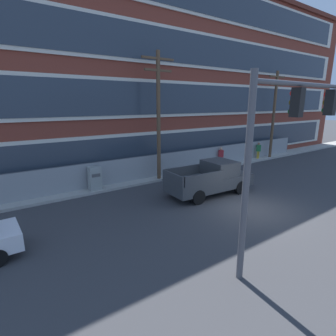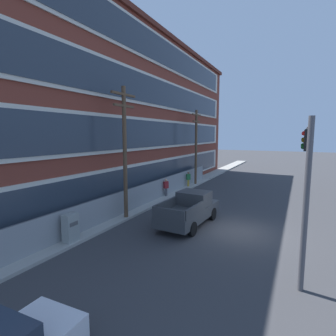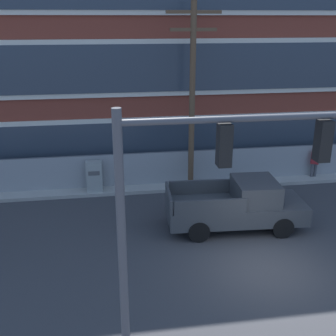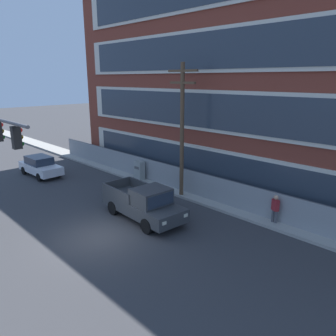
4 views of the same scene
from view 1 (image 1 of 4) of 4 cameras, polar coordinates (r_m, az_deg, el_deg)
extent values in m
plane|color=#38383A|center=(14.22, 18.08, -8.61)|extent=(160.00, 160.00, 0.00)
cube|color=#9E9B93|center=(19.50, -0.18, -1.53)|extent=(80.00, 1.74, 0.16)
cube|color=brown|center=(26.83, 2.05, 18.06)|extent=(39.70, 10.19, 14.41)
cube|color=beige|center=(23.09, 9.68, 5.53)|extent=(36.52, 0.10, 2.59)
cube|color=#2D3844|center=(23.04, 9.78, 5.51)|extent=(34.93, 0.06, 2.16)
cube|color=beige|center=(22.85, 10.06, 14.50)|extent=(36.52, 0.10, 2.59)
cube|color=#2D3844|center=(22.81, 10.17, 14.50)|extent=(34.93, 0.06, 2.16)
cube|color=beige|center=(23.18, 10.47, 23.44)|extent=(36.52, 0.10, 2.59)
cube|color=#2D3844|center=(23.13, 10.58, 23.45)|extent=(34.93, 0.06, 2.16)
cube|color=beige|center=(24.05, 10.91, 31.93)|extent=(36.52, 0.10, 2.59)
cube|color=#2D3844|center=(24.01, 11.03, 31.95)|extent=(34.93, 0.06, 2.16)
cube|color=gray|center=(18.86, -2.28, 0.39)|extent=(32.91, 0.04, 1.74)
cylinder|color=#4C4C51|center=(30.84, 24.49, 4.47)|extent=(0.06, 0.06, 1.74)
cylinder|color=#4C4C51|center=(18.67, -2.30, 2.98)|extent=(32.91, 0.05, 0.05)
cylinder|color=#4C4C51|center=(7.79, 16.63, -3.15)|extent=(0.20, 0.20, 6.16)
cylinder|color=#4C4C51|center=(9.88, 28.60, 15.62)|extent=(5.68, 0.14, 0.14)
cube|color=black|center=(9.29, 26.31, 12.67)|extent=(0.28, 0.32, 0.90)
cylinder|color=red|center=(9.39, 25.52, 14.47)|extent=(0.04, 0.18, 0.18)
cylinder|color=#503E08|center=(9.38, 25.33, 12.77)|extent=(0.04, 0.18, 0.18)
cylinder|color=#0A4011|center=(9.39, 25.15, 11.07)|extent=(0.04, 0.18, 0.18)
cube|color=black|center=(11.25, 31.89, 12.01)|extent=(0.28, 0.32, 0.90)
cylinder|color=red|center=(11.32, 31.22, 13.52)|extent=(0.04, 0.18, 0.18)
cylinder|color=#503E08|center=(11.32, 31.04, 12.11)|extent=(0.04, 0.18, 0.18)
cylinder|color=#0A4011|center=(11.32, 30.86, 10.71)|extent=(0.04, 0.18, 0.18)
cube|color=#383A3D|center=(15.71, 9.05, -3.01)|extent=(5.39, 2.33, 0.70)
cube|color=#383A3D|center=(15.99, 11.17, 0.07)|extent=(1.69, 1.96, 0.84)
cube|color=#283342|center=(16.54, 13.24, 0.42)|extent=(0.15, 1.68, 0.63)
cube|color=#383A3D|center=(15.56, 3.50, -0.62)|extent=(2.65, 0.26, 0.56)
cube|color=#383A3D|center=(14.09, 8.01, -2.29)|extent=(2.65, 0.26, 0.56)
cube|color=#383A3D|center=(14.03, 1.04, -2.23)|extent=(0.21, 1.97, 0.56)
cylinder|color=black|center=(17.50, 10.94, -2.52)|extent=(0.81, 0.30, 0.80)
cylinder|color=black|center=(16.24, 15.44, -4.08)|extent=(0.81, 0.30, 0.80)
cylinder|color=black|center=(15.60, 2.29, -4.31)|extent=(0.81, 0.30, 0.80)
cylinder|color=black|center=(14.17, 6.58, -6.32)|extent=(0.81, 0.30, 0.80)
cube|color=white|center=(17.96, 14.03, -0.76)|extent=(0.07, 0.24, 0.16)
cube|color=white|center=(17.04, 17.46, -1.79)|extent=(0.07, 0.24, 0.16)
cylinder|color=brown|center=(17.68, -2.07, 10.60)|extent=(0.26, 0.26, 8.51)
cube|color=brown|center=(17.86, -2.19, 22.72)|extent=(2.37, 0.14, 0.14)
cube|color=brown|center=(17.77, -2.16, 20.49)|extent=(2.01, 0.14, 0.14)
cylinder|color=brown|center=(27.08, 21.98, 10.38)|extent=(0.26, 0.26, 8.12)
cube|color=brown|center=(27.15, 22.69, 17.88)|extent=(2.25, 0.14, 0.14)
cube|color=brown|center=(27.10, 22.55, 16.41)|extent=(1.92, 0.14, 0.14)
cube|color=#939993|center=(16.44, -15.61, -2.44)|extent=(0.73, 0.49, 1.59)
cube|color=#515151|center=(16.12, -15.37, -1.57)|extent=(0.51, 0.02, 0.20)
cylinder|color=#B7932D|center=(26.23, 18.86, 2.53)|extent=(0.14, 0.14, 0.85)
cylinder|color=#B7932D|center=(26.38, 19.10, 2.57)|extent=(0.14, 0.14, 0.85)
cube|color=#236B38|center=(26.18, 19.10, 4.10)|extent=(0.46, 0.45, 0.60)
sphere|color=#8C6647|center=(26.12, 19.18, 5.01)|extent=(0.24, 0.24, 0.24)
cylinder|color=#4C4C51|center=(22.56, 11.20, 1.25)|extent=(0.14, 0.14, 0.85)
cylinder|color=#4C4C51|center=(22.69, 11.51, 1.30)|extent=(0.14, 0.14, 0.85)
cube|color=maroon|center=(22.48, 11.44, 3.08)|extent=(0.47, 0.41, 0.60)
sphere|color=tan|center=(22.40, 11.49, 4.13)|extent=(0.24, 0.24, 0.24)
camera|label=2|loc=(6.33, -75.71, 5.82)|focal=28.00mm
camera|label=3|loc=(7.12, 92.03, 20.77)|focal=45.00mm
camera|label=4|loc=(23.70, 57.10, 13.32)|focal=35.00mm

